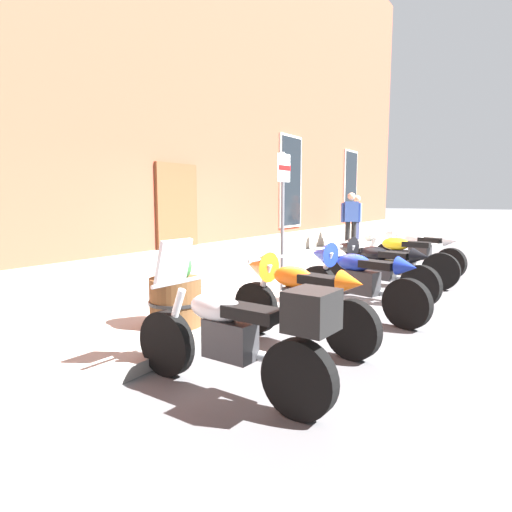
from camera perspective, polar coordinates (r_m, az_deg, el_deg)
The scene contains 13 objects.
ground_plane at distance 7.31m, azimuth 7.03°, elevation -5.65°, with size 140.00×140.00×0.00m, color #4C4C4F.
sidewalk at distance 8.00m, azimuth -2.34°, elevation -3.98°, with size 33.84×2.88×0.13m, color gray.
brick_pub_facade at distance 12.04m, azimuth -24.93°, elevation 22.49°, with size 27.84×7.55×9.84m.
motorcycle_silver_touring at distance 3.69m, azimuth -2.53°, elevation -10.06°, with size 0.62×2.03×1.28m.
motorcycle_orange_sport at distance 5.06m, azimuth 4.96°, elevation -5.04°, with size 0.67×1.96×1.01m.
motorcycle_blue_sport at distance 6.31m, azimuth 12.51°, elevation -2.72°, with size 0.77×2.03×1.01m.
motorcycle_black_sport at distance 7.55m, azimuth 14.91°, elevation -1.21°, with size 0.76×2.05×0.99m.
motorcycle_yellow_naked at distance 8.84m, azimuth 17.87°, elevation -0.47°, with size 0.62×2.12×0.98m.
motorcycle_white_sport at distance 10.34m, azimuth 19.57°, elevation 0.89°, with size 0.83×2.06×1.00m.
pedestrian_blue_top at distance 13.39m, azimuth 12.04°, elevation 4.78°, with size 0.38×0.51×1.68m.
pedestrian_tan_coat at distance 14.23m, azimuth 12.71°, elevation 4.72°, with size 0.66×0.22×1.61m.
parking_sign at distance 7.28m, azimuth 3.47°, elevation 6.97°, with size 0.36×0.07×2.24m.
barrel_planter at distance 5.40m, azimuth -10.24°, elevation -4.82°, with size 0.64×0.64×0.91m.
Camera 1 is at (-6.45, -3.03, 1.64)m, focal length 31.31 mm.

